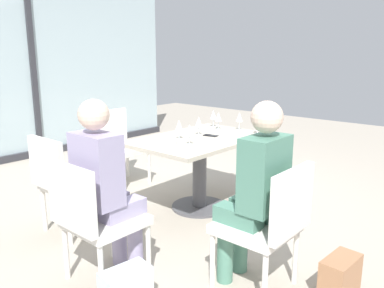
{
  "coord_description": "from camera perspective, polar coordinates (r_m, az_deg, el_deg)",
  "views": [
    {
      "loc": [
        -2.9,
        -2.42,
        1.55
      ],
      "look_at": [
        0.0,
        0.1,
        0.65
      ],
      "focal_mm": 37.04,
      "sensor_mm": 36.0,
      "label": 1
    }
  ],
  "objects": [
    {
      "name": "wine_glass_0",
      "position": [
        4.06,
        9.45,
        3.26
      ],
      "size": [
        0.07,
        0.07,
        0.18
      ],
      "color": "silver",
      "rests_on": "dining_table_main"
    },
    {
      "name": "chair_side_end",
      "position": [
        2.73,
        -14.05,
        -9.9
      ],
      "size": [
        0.5,
        0.46,
        0.87
      ],
      "color": "silver",
      "rests_on": "ground_plane"
    },
    {
      "name": "person_side_end",
      "position": [
        2.72,
        -12.4,
        -5.33
      ],
      "size": [
        0.39,
        0.34,
        1.26
      ],
      "color": "#9E93B7",
      "rests_on": "ground_plane"
    },
    {
      "name": "coffee_cup",
      "position": [
        3.35,
        -2.83,
        -0.18
      ],
      "size": [
        0.08,
        0.08,
        0.09
      ],
      "primitive_type": "cylinder",
      "color": "white",
      "rests_on": "dining_table_main"
    },
    {
      "name": "ground_plane",
      "position": [
        4.08,
        1.07,
        -9.14
      ],
      "size": [
        12.0,
        12.0,
        0.0
      ],
      "primitive_type": "plane",
      "color": "#A89E8E"
    },
    {
      "name": "wine_glass_1",
      "position": [
        4.25,
        3.82,
        3.85
      ],
      "size": [
        0.07,
        0.07,
        0.18
      ],
      "color": "silver",
      "rests_on": "dining_table_main"
    },
    {
      "name": "cell_phone_on_table",
      "position": [
        3.94,
        2.71,
        1.23
      ],
      "size": [
        0.1,
        0.16,
        0.01
      ],
      "primitive_type": "cube",
      "rotation": [
        0.0,
        0.0,
        0.2
      ],
      "color": "black",
      "rests_on": "dining_table_main"
    },
    {
      "name": "person_front_left",
      "position": [
        2.59,
        9.16,
        -6.1
      ],
      "size": [
        0.34,
        0.39,
        1.26
      ],
      "color": "#4C7F6B",
      "rests_on": "ground_plane"
    },
    {
      "name": "chair_front_left",
      "position": [
        2.62,
        11.06,
        -10.79
      ],
      "size": [
        0.46,
        0.5,
        0.87
      ],
      "color": "silver",
      "rests_on": "ground_plane"
    },
    {
      "name": "handbag_0",
      "position": [
        2.83,
        20.52,
        -17.63
      ],
      "size": [
        0.31,
        0.18,
        0.28
      ],
      "primitive_type": "cube",
      "rotation": [
        0.0,
        0.0,
        -0.06
      ],
      "color": "#A3704C",
      "rests_on": "ground_plane"
    },
    {
      "name": "wine_glass_4",
      "position": [
        3.76,
        -1.88,
        2.65
      ],
      "size": [
        0.07,
        0.07,
        0.18
      ],
      "color": "silver",
      "rests_on": "dining_table_main"
    },
    {
      "name": "wine_glass_3",
      "position": [
        3.53,
        -0.37,
        1.98
      ],
      "size": [
        0.07,
        0.07,
        0.18
      ],
      "color": "silver",
      "rests_on": "dining_table_main"
    },
    {
      "name": "dining_table_main",
      "position": [
        3.9,
        1.11,
        -1.64
      ],
      "size": [
        1.33,
        0.88,
        0.73
      ],
      "color": "#BCB29E",
      "rests_on": "ground_plane"
    },
    {
      "name": "window_wall_backdrop",
      "position": [
        6.33,
        -21.96,
        9.17
      ],
      "size": [
        4.99,
        0.1,
        2.7
      ],
      "color": "#A2B7BC",
      "rests_on": "ground_plane"
    },
    {
      "name": "wine_glass_2",
      "position": [
        4.26,
        6.85,
        3.8
      ],
      "size": [
        0.07,
        0.07,
        0.18
      ],
      "color": "silver",
      "rests_on": "dining_table_main"
    },
    {
      "name": "wine_glass_6",
      "position": [
        3.96,
        0.97,
        3.18
      ],
      "size": [
        0.07,
        0.07,
        0.18
      ],
      "color": "silver",
      "rests_on": "dining_table_main"
    },
    {
      "name": "chair_far_left",
      "position": [
        3.53,
        -17.91,
        -4.8
      ],
      "size": [
        0.5,
        0.46,
        0.87
      ],
      "color": "silver",
      "rests_on": "ground_plane"
    },
    {
      "name": "wine_glass_5",
      "position": [
        4.4,
        3.09,
        4.18
      ],
      "size": [
        0.07,
        0.07,
        0.18
      ],
      "color": "silver",
      "rests_on": "dining_table_main"
    },
    {
      "name": "chair_near_window",
      "position": [
        4.79,
        -10.45,
        0.27
      ],
      "size": [
        0.46,
        0.51,
        0.87
      ],
      "color": "silver",
      "rests_on": "ground_plane"
    }
  ]
}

